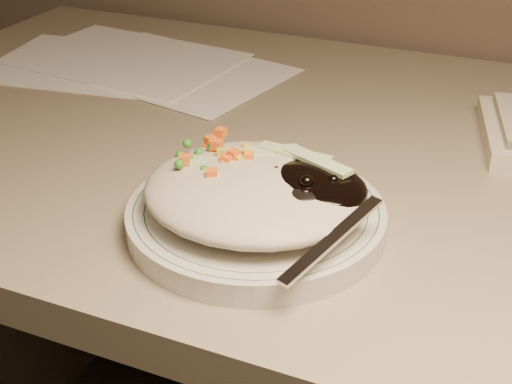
% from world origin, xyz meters
% --- Properties ---
extents(desk, '(1.40, 0.70, 0.74)m').
position_xyz_m(desk, '(0.00, 1.38, 0.54)').
color(desk, gray).
rests_on(desk, ground).
extents(plate, '(0.23, 0.23, 0.02)m').
position_xyz_m(plate, '(-0.09, 1.19, 0.75)').
color(plate, silver).
rests_on(plate, desk).
extents(plate_rim, '(0.22, 0.22, 0.00)m').
position_xyz_m(plate_rim, '(-0.09, 1.19, 0.76)').
color(plate_rim, '#144723').
rests_on(plate_rim, plate).
extents(meal, '(0.21, 0.19, 0.05)m').
position_xyz_m(meal, '(-0.08, 1.19, 0.78)').
color(meal, '#B2A790').
rests_on(meal, plate).
extents(papers, '(0.44, 0.28, 0.00)m').
position_xyz_m(papers, '(-0.41, 1.51, 0.74)').
color(papers, white).
rests_on(papers, desk).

